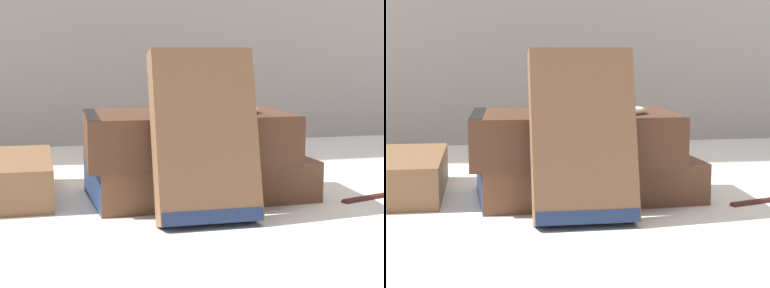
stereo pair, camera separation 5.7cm
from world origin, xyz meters
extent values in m
plane|color=white|center=(0.00, 0.00, 0.00)|extent=(3.00, 3.00, 0.00)
cube|color=brown|center=(0.02, 0.03, 0.02)|extent=(0.23, 0.14, 0.04)
cube|color=navy|center=(-0.09, 0.03, 0.02)|extent=(0.02, 0.13, 0.04)
cube|color=#4C2D1E|center=(0.01, 0.02, 0.07)|extent=(0.21, 0.14, 0.05)
cube|color=black|center=(-0.09, 0.02, 0.07)|extent=(0.02, 0.13, 0.05)
cube|color=brown|center=(0.00, -0.07, 0.08)|extent=(0.09, 0.06, 0.16)
cube|color=navy|center=(0.00, -0.09, 0.01)|extent=(0.09, 0.03, 0.02)
cylinder|color=white|center=(0.05, 0.00, 0.09)|extent=(0.05, 0.05, 0.01)
torus|color=tan|center=(0.05, 0.00, 0.09)|extent=(0.05, 0.05, 0.01)
sphere|color=tan|center=(0.05, 0.03, 0.09)|extent=(0.01, 0.01, 0.01)
torus|color=black|center=(-0.04, 0.15, 0.00)|extent=(0.04, 0.04, 0.00)
torus|color=black|center=(0.01, 0.15, 0.00)|extent=(0.04, 0.04, 0.00)
cylinder|color=black|center=(-0.01, 0.15, 0.00)|extent=(0.02, 0.00, 0.00)
camera|label=1|loc=(-0.15, -0.61, 0.15)|focal=60.00mm
camera|label=2|loc=(-0.09, -0.63, 0.15)|focal=60.00mm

